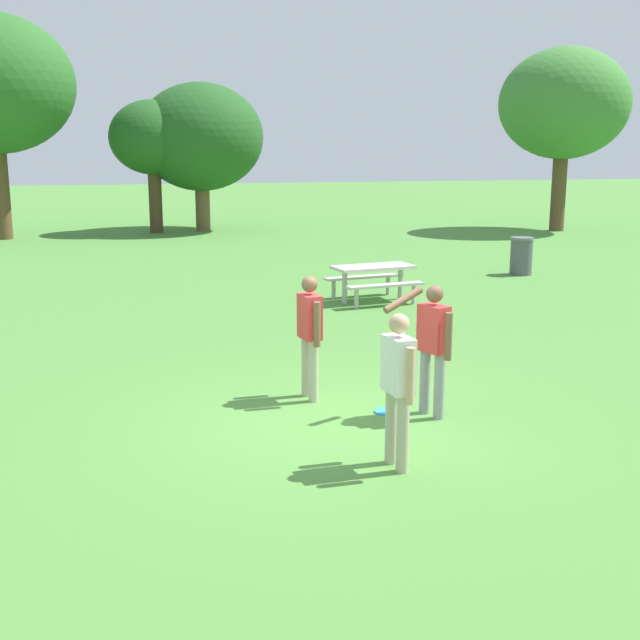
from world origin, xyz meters
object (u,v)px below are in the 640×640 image
at_px(person_catcher, 310,329).
at_px(frisbee, 386,412).
at_px(person_bystander, 432,340).
at_px(tree_broad_center, 153,139).
at_px(trash_can_further_along, 521,256).
at_px(person_thrower, 398,380).
at_px(tree_slender_mid, 564,104).
at_px(tree_far_right, 201,137).
at_px(picnic_table_near, 373,275).

bearing_deg(person_catcher, frisbee, -43.56).
height_order(person_catcher, person_bystander, same).
bearing_deg(tree_broad_center, trash_can_further_along, -54.32).
distance_m(person_thrower, tree_slender_mid, 25.15).
distance_m(trash_can_further_along, tree_far_right, 14.79).
relative_size(person_thrower, tree_far_right, 0.30).
distance_m(person_thrower, tree_broad_center, 23.95).
distance_m(tree_far_right, tree_slender_mid, 13.69).
bearing_deg(tree_broad_center, tree_slender_mid, -10.28).
bearing_deg(tree_slender_mid, person_thrower, -122.32).
bearing_deg(picnic_table_near, person_bystander, -100.91).
bearing_deg(person_bystander, frisbee, 154.45).
distance_m(picnic_table_near, tree_slender_mid, 16.94).
bearing_deg(picnic_table_near, person_catcher, -113.35).
xyz_separation_m(person_thrower, trash_can_further_along, (7.06, 11.44, -0.46)).
relative_size(person_catcher, tree_broad_center, 0.34).
relative_size(person_catcher, frisbee, 5.54).
relative_size(person_thrower, person_bystander, 1.00).
bearing_deg(tree_slender_mid, person_bystander, -122.34).
distance_m(person_catcher, person_bystander, 1.66).
height_order(person_bystander, trash_can_further_along, person_bystander).
distance_m(picnic_table_near, tree_far_right, 15.74).
relative_size(person_thrower, tree_broad_center, 0.34).
bearing_deg(tree_broad_center, tree_far_right, 10.39).
bearing_deg(person_thrower, frisbee, 76.00).
relative_size(person_bystander, frisbee, 5.54).
height_order(person_bystander, tree_far_right, tree_far_right).
relative_size(tree_far_right, tree_slender_mid, 0.81).
xyz_separation_m(picnic_table_near, trash_can_further_along, (4.73, 2.65, -0.08)).
distance_m(person_catcher, tree_slender_mid, 23.34).
relative_size(person_thrower, trash_can_further_along, 1.71).
bearing_deg(trash_can_further_along, tree_broad_center, 125.68).
height_order(person_thrower, frisbee, person_thrower).
xyz_separation_m(person_bystander, trash_can_further_along, (6.14, 9.97, -0.48)).
bearing_deg(trash_can_further_along, frisbee, -124.30).
xyz_separation_m(person_catcher, person_bystander, (1.31, -1.01, 0.02)).
bearing_deg(tree_slender_mid, frisbee, -123.69).
height_order(tree_broad_center, tree_slender_mid, tree_slender_mid).
xyz_separation_m(frisbee, trash_can_further_along, (6.64, 9.73, 0.47)).
relative_size(frisbee, trash_can_further_along, 0.31).
bearing_deg(person_thrower, picnic_table_near, 75.15).
bearing_deg(picnic_table_near, tree_broad_center, 105.35).
distance_m(frisbee, tree_slender_mid, 23.67).
bearing_deg(frisbee, person_thrower, -104.00).
bearing_deg(person_bystander, tree_slender_mid, 57.66).
distance_m(person_thrower, person_bystander, 1.74).
distance_m(person_bystander, tree_broad_center, 22.58).
height_order(tree_far_right, tree_slender_mid, tree_slender_mid).
relative_size(frisbee, picnic_table_near, 0.15).
height_order(tree_broad_center, tree_far_right, tree_far_right).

